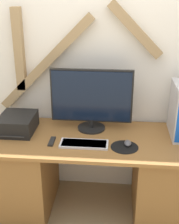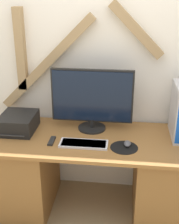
{
  "view_description": "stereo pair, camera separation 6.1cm",
  "coord_description": "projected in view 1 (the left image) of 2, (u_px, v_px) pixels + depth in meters",
  "views": [
    {
      "loc": [
        0.19,
        -2.0,
        2.03
      ],
      "look_at": [
        -0.03,
        0.38,
        1.0
      ],
      "focal_mm": 50.0,
      "sensor_mm": 36.0,
      "label": 1
    },
    {
      "loc": [
        0.25,
        -1.99,
        2.03
      ],
      "look_at": [
        -0.03,
        0.38,
        1.0
      ],
      "focal_mm": 50.0,
      "sensor_mm": 36.0,
      "label": 2
    }
  ],
  "objects": [
    {
      "name": "keyboard",
      "position": [
        84.0,
        144.0,
        2.58
      ],
      "size": [
        0.4,
        0.16,
        0.02
      ],
      "color": "silver",
      "rests_on": "desk"
    },
    {
      "name": "mousepad",
      "position": [
        125.0,
        147.0,
        2.54
      ],
      "size": [
        0.23,
        0.23,
        0.0
      ],
      "color": "black",
      "rests_on": "desk"
    },
    {
      "name": "wall_back",
      "position": [
        96.0,
        59.0,
        2.85
      ],
      "size": [
        6.4,
        0.13,
        2.7
      ],
      "color": "white",
      "rests_on": "ground_plane"
    },
    {
      "name": "mouse",
      "position": [
        128.0,
        143.0,
        2.56
      ],
      "size": [
        0.06,
        0.09,
        0.04
      ],
      "color": "#4C4C51",
      "rests_on": "mousepad"
    },
    {
      "name": "printer",
      "position": [
        17.0,
        124.0,
        2.78
      ],
      "size": [
        0.3,
        0.35,
        0.15
      ],
      "color": "black",
      "rests_on": "desk"
    },
    {
      "name": "monitor",
      "position": [
        91.0,
        98.0,
        2.75
      ],
      "size": [
        0.73,
        0.25,
        0.56
      ],
      "color": "black",
      "rests_on": "desk"
    },
    {
      "name": "remote_control",
      "position": [
        52.0,
        141.0,
        2.62
      ],
      "size": [
        0.04,
        0.15,
        0.02
      ],
      "color": "black",
      "rests_on": "desk"
    },
    {
      "name": "desk",
      "position": [
        92.0,
        174.0,
        2.84
      ],
      "size": [
        1.78,
        0.75,
        0.76
      ],
      "color": "brown",
      "rests_on": "ground_plane"
    }
  ]
}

